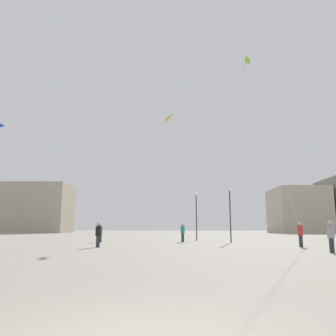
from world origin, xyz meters
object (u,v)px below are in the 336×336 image
Objects in this scene: person_in_green at (100,232)px; building_centre_hall at (297,210)px; kite_lime_diamond at (249,66)px; kite_amber_diamond at (168,118)px; person_in_red at (300,233)px; building_left_hall at (38,208)px; person_in_grey at (331,235)px; lamppost_east at (230,206)px; person_in_teal at (183,232)px; person_in_black at (98,234)px; lamppost_west at (196,208)px.

building_centre_hall is at bearing -107.13° from person_in_green.
person_in_green is 20.81m from kite_lime_diamond.
kite_amber_diamond is (6.52, 4.04, 12.99)m from person_in_green.
building_left_hall reaches higher than person_in_red.
person_in_green is (-16.31, 13.39, -0.02)m from person_in_grey.
person_in_grey is 0.98× the size of person_in_red.
person_in_red is at bearing -59.21° from lamppost_east.
person_in_black is (-6.41, -9.18, -0.03)m from person_in_teal.
building_centre_hall reaches higher than person_in_red.
person_in_grey is 0.11× the size of building_left_hall.
kite_lime_diamond is at bearing -68.37° from lamppost_west.
kite_lime_diamond reaches higher than lamppost_east.
person_in_black is 18.58m from kite_amber_diamond.
kite_lime_diamond reaches higher than building_centre_hall.
person_in_teal is 1.02× the size of person_in_grey.
kite_lime_diamond reaches higher than person_in_grey.
lamppost_east is (4.56, -1.44, 2.49)m from person_in_teal.
building_left_hall is at bearing 124.15° from kite_amber_diamond.
building_centre_hall is (40.14, 71.02, 5.16)m from person_in_black.
person_in_teal is 0.35× the size of lamppost_west.
person_in_red is 0.11× the size of building_centre_hall.
lamppost_west is at bearing 111.63° from kite_lime_diamond.
person_in_black is 0.34× the size of lamppost_west.
building_left_hall is at bearing 126.68° from lamppost_west.
person_in_red is (0.41, 5.92, 0.02)m from person_in_grey.
lamppost_west is (8.04, 12.94, 2.56)m from person_in_black.
person_in_grey is at bearing 166.26° from person_in_teal.
kite_amber_diamond is at bearing -121.03° from building_centre_hall.
lamppost_east is 5.97m from lamppost_west.
lamppost_east is at bearing -114.75° from building_centre_hall.
person_in_red is 74.68m from building_centre_hall.
person_in_green is at bearing 32.03° from person_in_black.
building_centre_hall is (72.00, 4.51, -0.44)m from building_left_hall.
building_centre_hall is at bearing 3.59° from building_left_hall.
kite_amber_diamond reaches higher than lamppost_east.
person_in_grey reaches higher than person_in_black.
lamppost_west is (1.63, 3.76, 2.53)m from person_in_teal.
person_in_grey is at bearing -88.24° from person_in_black.
person_in_teal is 11.20m from person_in_black.
person_in_red is at bearing 91.83° from person_in_grey.
building_left_hall is (-46.92, 65.64, 5.57)m from person_in_red.
person_in_teal is 4.82m from lamppost_west.
person_in_green is at bearing 52.13° from person_in_teal.
kite_lime_diamond is (12.19, 2.49, 14.37)m from person_in_black.
building_centre_hall is at bearing 65.25° from lamppost_east.
kite_amber_diamond reaches higher than building_centre_hall.
person_in_grey is (8.25, -14.23, -0.02)m from person_in_teal.
building_left_hall reaches higher than lamppost_east.
building_centre_hall is at bearing 77.23° from person_in_grey.
person_in_red is at bearing -65.90° from person_in_black.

